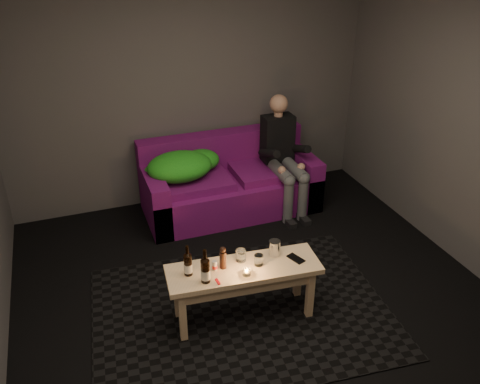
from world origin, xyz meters
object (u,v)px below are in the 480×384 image
Objects in this scene: beer_bottle_a at (188,264)px; steel_cup at (275,248)px; person at (283,153)px; sofa at (229,184)px; beer_bottle_b at (205,270)px; coffee_table at (244,276)px.

steel_cup is (0.72, 0.02, -0.03)m from beer_bottle_a.
person reaches higher than beer_bottle_a.
steel_cup is at bearing -96.36° from sofa.
beer_bottle_b is (-1.37, -1.65, -0.05)m from person.
coffee_table is at bearing -165.57° from steel_cup.
sofa reaches higher than beer_bottle_a.
steel_cup is at bearing 1.29° from beer_bottle_a.
beer_bottle_a is at bearing -133.99° from person.
person is 1.91m from coffee_table.
coffee_table is (-0.48, -1.74, 0.11)m from sofa.
person is 1.01× the size of coffee_table.
beer_bottle_b is (-0.81, -1.81, 0.30)m from sofa.
person is at bearing 46.01° from beer_bottle_a.
person is 4.45× the size of beer_bottle_b.
beer_bottle_b reaches higher than beer_bottle_a.
beer_bottle_a is 2.03× the size of steel_cup.
sofa reaches higher than coffee_table.
sofa is 1.50× the size of person.
coffee_table is at bearing -123.42° from person.
beer_bottle_b is at bearing -129.72° from person.
beer_bottle_b is at bearing -114.03° from sofa.
sofa is 14.80× the size of steel_cup.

